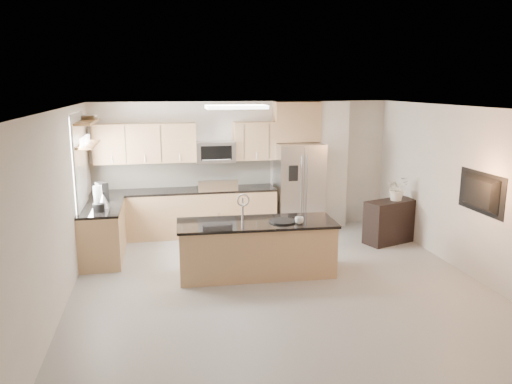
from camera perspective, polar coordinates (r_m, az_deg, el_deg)
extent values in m
plane|color=gray|center=(7.46, 2.91, -10.88)|extent=(6.50, 6.50, 0.00)
cube|color=silver|center=(6.87, 3.15, 9.49)|extent=(6.00, 6.50, 0.02)
cube|color=beige|center=(10.18, -1.41, 3.00)|extent=(6.00, 0.02, 2.60)
cube|color=beige|center=(4.13, 14.22, -11.28)|extent=(6.00, 0.02, 2.60)
cube|color=beige|center=(6.98, -21.65, -2.12)|extent=(0.02, 6.50, 2.60)
cube|color=beige|center=(8.30, 23.56, -0.12)|extent=(0.02, 6.50, 2.60)
cube|color=tan|center=(9.91, -8.07, -2.46)|extent=(3.55, 0.65, 0.88)
cube|color=black|center=(9.80, -8.15, 0.15)|extent=(3.55, 0.66, 0.04)
cube|color=beige|center=(10.06, -8.30, 2.07)|extent=(3.55, 0.02, 0.52)
cube|color=tan|center=(8.92, -17.06, -4.53)|extent=(0.65, 1.50, 0.88)
cube|color=black|center=(8.80, -17.24, -1.66)|extent=(0.66, 1.50, 0.04)
cube|color=black|center=(9.95, -4.48, -2.24)|extent=(0.76, 0.64, 0.90)
cube|color=black|center=(9.85, -4.52, 0.38)|extent=(0.76, 0.62, 0.03)
cube|color=silver|center=(9.53, -4.33, 0.69)|extent=(0.76, 0.04, 0.22)
cube|color=tan|center=(9.81, -12.56, 5.46)|extent=(1.92, 0.33, 0.75)
cube|color=tan|center=(9.98, -0.19, 5.86)|extent=(0.82, 0.33, 0.75)
cube|color=silver|center=(9.85, -4.68, 4.60)|extent=(0.76, 0.40, 0.40)
cube|color=black|center=(9.66, -4.55, 4.45)|extent=(0.60, 0.02, 0.28)
cube|color=silver|center=(10.12, 4.88, 0.55)|extent=(0.92, 0.75, 1.78)
cube|color=gray|center=(9.77, 5.49, 0.11)|extent=(0.02, 0.01, 1.69)
cube|color=black|center=(9.63, 4.30, 2.14)|extent=(0.18, 0.03, 0.30)
cube|color=silver|center=(10.49, 8.59, 3.14)|extent=(0.60, 0.30, 2.60)
cube|color=white|center=(8.70, -19.58, 3.07)|extent=(0.03, 1.05, 1.55)
cube|color=white|center=(8.70, -19.48, 3.07)|extent=(0.03, 1.15, 1.65)
cube|color=olive|center=(8.74, -18.75, 5.15)|extent=(0.30, 1.20, 0.04)
cube|color=olive|center=(8.71, -18.92, 7.57)|extent=(0.30, 1.20, 0.04)
cube|color=white|center=(8.36, -2.27, 9.69)|extent=(1.00, 0.50, 0.06)
cube|color=tan|center=(7.84, 0.05, -6.54)|extent=(2.41, 0.92, 0.81)
cube|color=black|center=(7.72, 0.05, -3.57)|extent=(2.47, 0.98, 0.04)
cube|color=black|center=(7.69, -1.29, -3.75)|extent=(0.50, 0.37, 0.01)
cylinder|color=silver|center=(7.83, -1.55, -1.91)|extent=(0.03, 0.03, 0.34)
torus|color=silver|center=(7.74, -1.49, -0.93)|extent=(0.21, 0.03, 0.21)
cube|color=black|center=(9.72, 15.12, -3.27)|extent=(1.09, 0.73, 0.81)
imported|color=white|center=(7.63, 4.97, -3.24)|extent=(0.18, 0.18, 0.11)
cylinder|color=black|center=(7.71, 3.06, -3.36)|extent=(0.54, 0.54, 0.02)
cylinder|color=black|center=(8.42, -17.54, -1.70)|extent=(0.18, 0.18, 0.13)
cylinder|color=silver|center=(8.38, -17.63, -0.30)|extent=(0.14, 0.14, 0.30)
cone|color=silver|center=(8.64, -17.06, -0.94)|extent=(0.22, 0.22, 0.24)
cylinder|color=black|center=(8.61, -17.11, -0.09)|extent=(0.04, 0.04, 0.04)
cube|color=black|center=(9.16, -17.18, 0.05)|extent=(0.24, 0.26, 0.33)
cylinder|color=silver|center=(9.12, -17.18, -0.50)|extent=(0.11, 0.11, 0.11)
imported|color=silver|center=(9.10, -18.61, 8.18)|extent=(0.41, 0.41, 0.10)
imported|color=beige|center=(9.60, 15.86, 1.08)|extent=(0.73, 0.67, 0.69)
imported|color=black|center=(8.08, 23.86, -0.09)|extent=(0.14, 1.08, 0.62)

